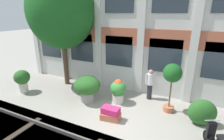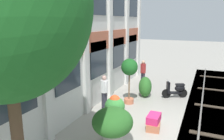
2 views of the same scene
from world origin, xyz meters
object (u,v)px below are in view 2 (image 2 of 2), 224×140
potted_plant_ribbed_drum (115,108)px  topiary_hedge (145,87)px  broadleaf_tree (4,9)px  potted_plant_square_trough (154,122)px  resident_by_doorway (104,91)px  resident_watching_tracks (143,72)px  potted_plant_stone_basin (112,124)px  potted_plant_terracotta_small (129,71)px  scooter_near_curb (176,90)px

potted_plant_ribbed_drum → topiary_hedge: potted_plant_ribbed_drum is taller
broadleaf_tree → topiary_hedge: 8.61m
potted_plant_square_trough → resident_by_doorway: bearing=68.8°
potted_plant_ribbed_drum → potted_plant_square_trough: potted_plant_ribbed_drum is taller
resident_watching_tracks → topiary_hedge: (-1.85, -0.66, -0.34)m
topiary_hedge → potted_plant_stone_basin: bearing=-176.2°
potted_plant_ribbed_drum → potted_plant_terracotta_small: (2.42, 0.26, 0.99)m
potted_plant_terracotta_small → scooter_near_curb: 2.98m
potted_plant_square_trough → resident_watching_tracks: 5.67m
potted_plant_square_trough → scooter_near_curb: 3.90m
potted_plant_ribbed_drum → topiary_hedge: 3.76m
broadleaf_tree → resident_by_doorway: 6.27m
topiary_hedge → potted_plant_terracotta_small: bearing=161.1°
potted_plant_square_trough → scooter_near_curb: (3.89, -0.29, 0.17)m
resident_watching_tracks → scooter_near_curb: bearing=-43.3°
broadleaf_tree → topiary_hedge: (7.69, -1.06, -3.74)m
resident_by_doorway → potted_plant_stone_basin: bearing=-95.5°
potted_plant_ribbed_drum → resident_by_doorway: resident_by_doorway is taller
scooter_near_curb → resident_watching_tracks: (1.40, 2.23, 0.45)m
resident_watching_tracks → potted_plant_stone_basin: bearing=-93.1°
scooter_near_curb → resident_watching_tracks: resident_watching_tracks is taller
potted_plant_stone_basin → resident_by_doorway: bearing=30.5°
potted_plant_square_trough → resident_by_doorway: (1.00, 2.57, 0.59)m
potted_plant_terracotta_small → topiary_hedge: bearing=-18.9°
scooter_near_curb → potted_plant_terracotta_small: bearing=13.6°
resident_watching_tracks → potted_plant_square_trough: bearing=-81.0°
potted_plant_square_trough → potted_plant_stone_basin: bearing=152.0°
resident_by_doorway → potted_plant_square_trough: bearing=-57.2°
potted_plant_ribbed_drum → potted_plant_terracotta_small: 2.63m
potted_plant_stone_basin → resident_watching_tracks: 7.13m
broadleaf_tree → potted_plant_ribbed_drum: bearing=-12.4°
potted_plant_terracotta_small → potted_plant_square_trough: (-2.11, -1.74, -1.42)m
broadleaf_tree → potted_plant_terracotta_small: broadleaf_tree is taller
resident_by_doorway → topiary_hedge: resident_by_doorway is taller
potted_plant_square_trough → potted_plant_ribbed_drum: bearing=101.9°
broadleaf_tree → potted_plant_square_trough: (4.25, -2.35, -4.01)m
potted_plant_stone_basin → scooter_near_curb: size_ratio=1.06×
potted_plant_ribbed_drum → potted_plant_stone_basin: potted_plant_stone_basin is taller
scooter_near_curb → resident_by_doorway: 4.09m
scooter_near_curb → topiary_hedge: 1.64m
potted_plant_ribbed_drum → topiary_hedge: bearing=-3.0°
broadleaf_tree → scooter_near_curb: (8.14, -2.64, -3.84)m
broadleaf_tree → potted_plant_terracotta_small: (6.36, -0.60, -2.60)m
potted_plant_terracotta_small → scooter_near_curb: size_ratio=1.80×
broadleaf_tree → scooter_near_curb: bearing=-17.9°
broadleaf_tree → resident_by_doorway: broadleaf_tree is taller
potted_plant_terracotta_small → potted_plant_ribbed_drum: bearing=-173.8°
potted_plant_stone_basin → resident_watching_tracks: resident_watching_tracks is taller
broadleaf_tree → potted_plant_terracotta_small: bearing=-5.4°
potted_plant_stone_basin → resident_watching_tracks: size_ratio=0.81×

